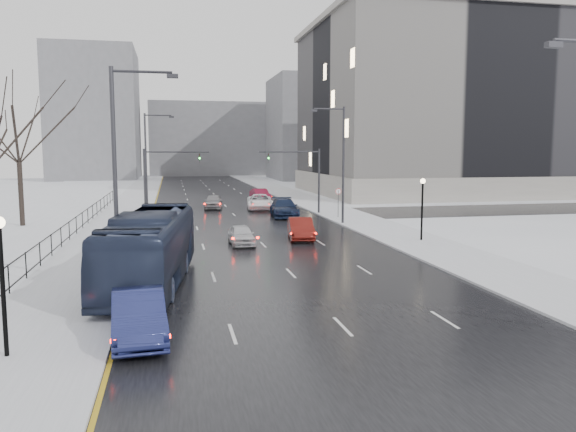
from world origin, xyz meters
TOP-DOWN VIEW (x-y plane):
  - road at (0.00, 60.00)m, footprint 16.00×150.00m
  - cross_road at (0.00, 48.00)m, footprint 130.00×10.00m
  - sidewalk_left at (-10.50, 60.00)m, footprint 5.00×150.00m
  - sidewalk_right at (10.50, 60.00)m, footprint 5.00×150.00m
  - park_strip at (-20.00, 60.00)m, footprint 14.00×150.00m
  - tree_park_e at (-18.20, 44.00)m, footprint 9.45×9.45m
  - iron_fence at (-13.00, 30.00)m, footprint 0.06×70.00m
  - streetlight_r_mid at (8.17, 40.00)m, footprint 2.95×0.25m
  - streetlight_l_near at (-8.17, 20.00)m, footprint 2.95×0.25m
  - streetlight_l_far at (-8.17, 52.00)m, footprint 2.95×0.25m
  - lamppost_l at (-11.00, 12.00)m, footprint 0.36×0.36m
  - lamppost_r_mid at (11.00, 30.00)m, footprint 0.36×0.36m
  - mast_signal_right at (7.33, 48.00)m, footprint 6.10×0.33m
  - mast_signal_left at (-7.33, 48.00)m, footprint 6.10×0.33m
  - no_uturn_sign at (9.20, 44.00)m, footprint 0.60×0.06m
  - civic_building at (35.00, 72.00)m, footprint 41.00×31.00m
  - bldg_far_right at (28.00, 115.00)m, footprint 24.00×20.00m
  - bldg_far_left at (-22.00, 125.00)m, footprint 18.00×22.00m
  - bldg_far_center at (4.00, 140.00)m, footprint 30.00×18.00m
  - sedan_left_near at (-7.15, 13.15)m, footprint 2.11×5.04m
  - bus at (-7.00, 20.96)m, footprint 4.52×12.80m
  - sedan_center_near at (-1.43, 31.27)m, footprint 1.64×3.96m
  - sedan_right_near at (3.00, 32.69)m, footprint 2.26×4.87m
  - sedan_right_cross at (3.29, 53.34)m, footprint 3.28×6.06m
  - sedan_right_far at (4.50, 46.17)m, footprint 2.91×6.11m
  - sedan_center_far at (-1.56, 54.96)m, footprint 2.39×4.78m
  - sedan_right_distant at (4.68, 62.08)m, footprint 2.14×4.97m

SIDE VIEW (x-z plane):
  - tree_park_e at x=-18.20m, z-range -6.75..6.75m
  - road at x=0.00m, z-range 0.00..0.04m
  - cross_road at x=0.00m, z-range 0.00..0.04m
  - park_strip at x=-20.00m, z-range 0.00..0.12m
  - sidewalk_left at x=-10.50m, z-range 0.00..0.16m
  - sidewalk_right at x=10.50m, z-range 0.00..0.16m
  - sedan_center_near at x=-1.43m, z-range 0.04..1.38m
  - sedan_right_near at x=3.00m, z-range 0.04..1.58m
  - sedan_center_far at x=-1.56m, z-range 0.04..1.61m
  - sedan_right_distant at x=4.68m, z-range 0.04..1.63m
  - sedan_right_cross at x=3.29m, z-range 0.04..1.65m
  - sedan_left_near at x=-7.15m, z-range 0.04..1.66m
  - sedan_right_far at x=4.50m, z-range 0.04..1.76m
  - iron_fence at x=-13.00m, z-range 0.26..1.56m
  - bus at x=-7.00m, z-range 0.04..3.53m
  - no_uturn_sign at x=9.20m, z-range 0.95..3.65m
  - lamppost_l at x=-11.00m, z-range 0.80..5.08m
  - lamppost_r_mid at x=11.00m, z-range 0.80..5.08m
  - mast_signal_right at x=7.33m, z-range 0.86..7.36m
  - mast_signal_left at x=-7.33m, z-range 0.86..7.36m
  - streetlight_r_mid at x=8.17m, z-range 0.62..10.62m
  - streetlight_l_near at x=-8.17m, z-range 0.62..10.62m
  - streetlight_l_far at x=-8.17m, z-range 0.62..10.62m
  - bldg_far_center at x=4.00m, z-range 0.00..18.00m
  - bldg_far_right at x=28.00m, z-range 0.00..22.00m
  - civic_building at x=35.00m, z-range -1.19..23.61m
  - bldg_far_left at x=-22.00m, z-range 0.00..28.00m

